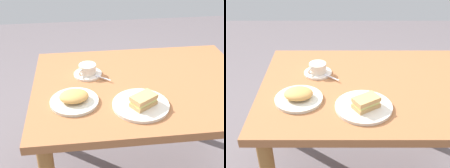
# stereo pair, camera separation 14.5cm
# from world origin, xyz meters

# --- Properties ---
(dining_table) EXTENTS (1.12, 0.83, 0.71)m
(dining_table) POSITION_xyz_m (0.00, 0.00, 0.60)
(dining_table) COLOR #9F623A
(dining_table) RESTS_ON ground_plane
(sandwich_plate) EXTENTS (0.26, 0.26, 0.01)m
(sandwich_plate) POSITION_xyz_m (-0.05, -0.20, 0.71)
(sandwich_plate) COLOR silver
(sandwich_plate) RESTS_ON dining_table
(sandwich_front) EXTENTS (0.13, 0.12, 0.05)m
(sandwich_front) POSITION_xyz_m (-0.05, -0.22, 0.75)
(sandwich_front) COLOR tan
(sandwich_front) RESTS_ON sandwich_plate
(coffee_saucer) EXTENTS (0.15, 0.15, 0.01)m
(coffee_saucer) POSITION_xyz_m (-0.28, 0.12, 0.71)
(coffee_saucer) COLOR silver
(coffee_saucer) RESTS_ON dining_table
(coffee_cup) EXTENTS (0.10, 0.10, 0.05)m
(coffee_cup) POSITION_xyz_m (-0.28, 0.12, 0.74)
(coffee_cup) COLOR silver
(coffee_cup) RESTS_ON coffee_saucer
(spoon) EXTENTS (0.08, 0.07, 0.01)m
(spoon) POSITION_xyz_m (-0.22, 0.07, 0.72)
(spoon) COLOR silver
(spoon) RESTS_ON coffee_saucer
(side_plate) EXTENTS (0.22, 0.22, 0.01)m
(side_plate) POSITION_xyz_m (-0.35, -0.14, 0.71)
(side_plate) COLOR silver
(side_plate) RESTS_ON dining_table
(side_food_pile) EXTENTS (0.13, 0.11, 0.04)m
(side_food_pile) POSITION_xyz_m (-0.35, -0.14, 0.74)
(side_food_pile) COLOR tan
(side_food_pile) RESTS_ON side_plate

